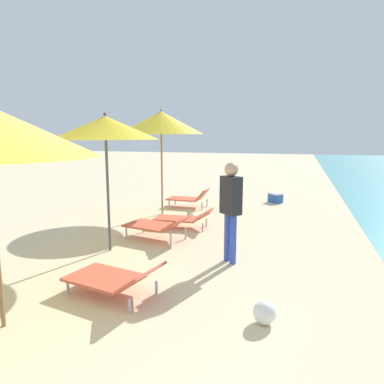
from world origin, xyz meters
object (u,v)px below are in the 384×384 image
(cooler_box, at_px, (275,198))
(lounger_second_shoreside, at_px, (158,225))
(lounger_farthest_shoreside, at_px, (189,198))
(beach_ball, at_px, (264,313))
(umbrella_second, at_px, (105,128))
(lounger_farthest_inland, at_px, (184,218))
(lounger_nearest_shoreside, at_px, (114,278))
(person_walking_near, at_px, (231,202))
(umbrella_farthest, at_px, (161,123))

(cooler_box, bearing_deg, lounger_second_shoreside, -112.93)
(lounger_farthest_shoreside, distance_m, beach_ball, 6.81)
(umbrella_second, distance_m, lounger_farthest_inland, 3.02)
(lounger_nearest_shoreside, distance_m, person_walking_near, 2.31)
(lounger_second_shoreside, bearing_deg, person_walking_near, 164.59)
(umbrella_farthest, relative_size, person_walking_near, 1.65)
(umbrella_farthest, xyz_separation_m, lounger_farthest_shoreside, (0.46, 1.08, -2.24))
(lounger_second_shoreside, height_order, lounger_farthest_shoreside, lounger_farthest_shoreside)
(person_walking_near, xyz_separation_m, cooler_box, (0.38, 5.87, -0.92))
(umbrella_farthest, xyz_separation_m, lounger_farthest_inland, (1.07, -1.25, -2.30))
(umbrella_second, height_order, person_walking_near, umbrella_second)
(lounger_nearest_shoreside, xyz_separation_m, umbrella_second, (-1.06, 1.68, 2.08))
(lounger_second_shoreside, relative_size, lounger_farthest_shoreside, 1.18)
(beach_ball, xyz_separation_m, cooler_box, (-0.40, 7.75, 0.02))
(person_walking_near, height_order, cooler_box, person_walking_near)
(lounger_farthest_inland, bearing_deg, lounger_second_shoreside, 73.84)
(lounger_farthest_inland, distance_m, cooler_box, 4.35)
(lounger_farthest_shoreside, height_order, beach_ball, lounger_farthest_shoreside)
(umbrella_farthest, xyz_separation_m, beach_ball, (3.36, -5.08, -2.40))
(lounger_farthest_shoreside, bearing_deg, umbrella_second, 88.70)
(lounger_second_shoreside, xyz_separation_m, beach_ball, (2.51, -2.75, -0.18))
(beach_ball, bearing_deg, umbrella_farthest, 123.47)
(lounger_second_shoreside, bearing_deg, lounger_nearest_shoreside, 111.06)
(lounger_farthest_shoreside, height_order, person_walking_near, person_walking_near)
(umbrella_second, distance_m, lounger_farthest_shoreside, 4.80)
(lounger_second_shoreside, xyz_separation_m, cooler_box, (2.11, 5.00, -0.16))
(lounger_second_shoreside, distance_m, lounger_farthest_shoreside, 3.43)
(lounger_farthest_inland, bearing_deg, beach_ball, 116.58)
(umbrella_second, bearing_deg, lounger_nearest_shoreside, -57.72)
(lounger_farthest_inland, height_order, cooler_box, lounger_farthest_inland)
(lounger_second_shoreside, bearing_deg, lounger_farthest_shoreside, -72.23)
(lounger_nearest_shoreside, distance_m, lounger_farthest_inland, 3.69)
(lounger_nearest_shoreside, relative_size, person_walking_near, 0.83)
(lounger_second_shoreside, height_order, umbrella_farthest, umbrella_farthest)
(beach_ball, bearing_deg, lounger_farthest_inland, 120.84)
(lounger_nearest_shoreside, xyz_separation_m, lounger_second_shoreside, (-0.44, 2.61, 0.07))
(umbrella_farthest, bearing_deg, umbrella_second, -86.01)
(lounger_second_shoreside, distance_m, lounger_farthest_inland, 1.10)
(lounger_farthest_shoreside, relative_size, beach_ball, 4.56)
(lounger_farthest_inland, bearing_deg, person_walking_near, 123.34)
(umbrella_farthest, bearing_deg, lounger_second_shoreside, -70.08)
(person_walking_near, bearing_deg, umbrella_second, 132.60)
(person_walking_near, bearing_deg, beach_ball, -116.11)
(umbrella_second, height_order, lounger_farthest_shoreside, umbrella_second)
(person_walking_near, bearing_deg, umbrella_farthest, 80.06)
(lounger_nearest_shoreside, height_order, umbrella_second, umbrella_second)
(lounger_nearest_shoreside, xyz_separation_m, lounger_farthest_inland, (-0.22, 3.69, -0.01))
(umbrella_second, height_order, beach_ball, umbrella_second)
(beach_ball, bearing_deg, person_walking_near, 112.62)
(lounger_farthest_inland, xyz_separation_m, cooler_box, (1.89, 3.92, -0.08))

